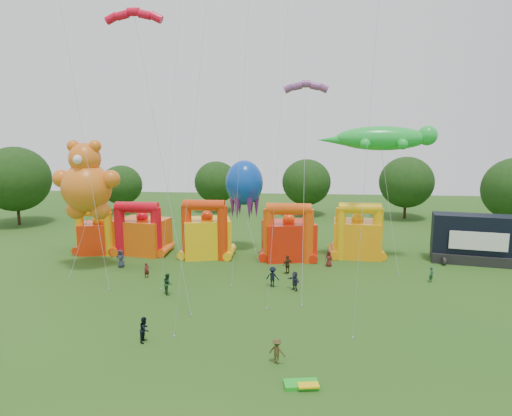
# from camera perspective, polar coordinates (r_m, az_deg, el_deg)

# --- Properties ---
(ground) EXTENTS (160.00, 160.00, 0.00)m
(ground) POSITION_cam_1_polar(r_m,az_deg,el_deg) (28.32, -8.77, -21.63)
(ground) COLOR #1F4D15
(ground) RESTS_ON ground
(tree_ring) EXTENTS (120.97, 123.05, 12.07)m
(tree_ring) POSITION_cam_1_polar(r_m,az_deg,el_deg) (26.45, -11.27, -9.03)
(tree_ring) COLOR #352314
(tree_ring) RESTS_ON ground
(bouncy_castle_0) EXTENTS (5.23, 4.59, 5.69)m
(bouncy_castle_0) POSITION_cam_1_polar(r_m,az_deg,el_deg) (57.70, -19.09, -3.20)
(bouncy_castle_0) COLOR red
(bouncy_castle_0) RESTS_ON ground
(bouncy_castle_1) EXTENTS (6.33, 5.45, 6.43)m
(bouncy_castle_1) POSITION_cam_1_polar(r_m,az_deg,el_deg) (56.01, -14.06, -3.07)
(bouncy_castle_1) COLOR #EF580C
(bouncy_castle_1) RESTS_ON ground
(bouncy_castle_2) EXTENTS (6.11, 5.36, 6.89)m
(bouncy_castle_2) POSITION_cam_1_polar(r_m,az_deg,el_deg) (53.12, -6.17, -3.33)
(bouncy_castle_2) COLOR yellow
(bouncy_castle_2) RESTS_ON ground
(bouncy_castle_3) EXTENTS (6.48, 5.66, 6.67)m
(bouncy_castle_3) POSITION_cam_1_polar(r_m,az_deg,el_deg) (52.13, 4.08, -3.66)
(bouncy_castle_3) COLOR red
(bouncy_castle_3) RESTS_ON ground
(bouncy_castle_4) EXTENTS (5.67, 4.70, 6.56)m
(bouncy_castle_4) POSITION_cam_1_polar(r_m,az_deg,el_deg) (54.13, 12.53, -3.41)
(bouncy_castle_4) COLOR orange
(bouncy_castle_4) RESTS_ON ground
(stage_trailer) EXTENTS (8.97, 4.74, 5.41)m
(stage_trailer) POSITION_cam_1_polar(r_m,az_deg,el_deg) (56.07, 25.47, -3.56)
(stage_trailer) COLOR black
(stage_trailer) RESTS_ON ground
(teddy_bear_kite) EXTENTS (7.12, 5.76, 13.71)m
(teddy_bear_kite) POSITION_cam_1_polar(r_m,az_deg,el_deg) (50.05, -20.52, 2.17)
(teddy_bear_kite) COLOR orange
(teddy_bear_kite) RESTS_ON ground
(gecko_kite) EXTENTS (12.74, 7.22, 15.14)m
(gecko_kite) POSITION_cam_1_polar(r_m,az_deg,el_deg) (50.46, 15.90, 3.99)
(gecko_kite) COLOR green
(gecko_kite) RESTS_ON ground
(octopus_kite) EXTENTS (4.67, 8.18, 11.10)m
(octopus_kite) POSITION_cam_1_polar(r_m,az_deg,el_deg) (53.92, -1.13, 0.44)
(octopus_kite) COLOR #0B3FB0
(octopus_kite) RESTS_ON ground
(parafoil_kites) EXTENTS (28.03, 12.19, 29.35)m
(parafoil_kites) POSITION_cam_1_polar(r_m,az_deg,el_deg) (42.82, -16.56, 7.61)
(parafoil_kites) COLOR red
(parafoil_kites) RESTS_ON ground
(diamond_kites) EXTENTS (19.11, 17.61, 41.58)m
(diamond_kites) POSITION_cam_1_polar(r_m,az_deg,el_deg) (39.14, -0.90, 13.97)
(diamond_kites) COLOR red
(diamond_kites) RESTS_ON ground
(folded_kite_bundle) EXTENTS (2.14, 1.35, 0.31)m
(folded_kite_bundle) POSITION_cam_1_polar(r_m,az_deg,el_deg) (28.43, 5.79, -21.09)
(folded_kite_bundle) COLOR green
(folded_kite_bundle) RESTS_ON ground
(spectator_0) EXTENTS (0.98, 0.67, 1.93)m
(spectator_0) POSITION_cam_1_polar(r_m,az_deg,el_deg) (51.29, -16.55, -6.08)
(spectator_0) COLOR #292F45
(spectator_0) RESTS_ON ground
(spectator_1) EXTENTS (0.66, 0.66, 1.54)m
(spectator_1) POSITION_cam_1_polar(r_m,az_deg,el_deg) (47.20, -13.51, -7.58)
(spectator_1) COLOR #57191C
(spectator_1) RESTS_ON ground
(spectator_2) EXTENTS (1.07, 1.16, 1.92)m
(spectator_2) POSITION_cam_1_polar(r_m,az_deg,el_deg) (42.36, -10.97, -9.27)
(spectator_2) COLOR #183D1F
(spectator_2) RESTS_ON ground
(spectator_3) EXTENTS (1.40, 1.00, 1.95)m
(spectator_3) POSITION_cam_1_polar(r_m,az_deg,el_deg) (43.42, 2.09, -8.58)
(spectator_3) COLOR black
(spectator_3) RESTS_ON ground
(spectator_4) EXTENTS (1.18, 1.10, 1.95)m
(spectator_4) POSITION_cam_1_polar(r_m,az_deg,el_deg) (47.16, 3.96, -7.08)
(spectator_4) COLOR #362B15
(spectator_4) RESTS_ON ground
(spectator_5) EXTENTS (1.41, 1.63, 1.78)m
(spectator_5) POSITION_cam_1_polar(r_m,az_deg,el_deg) (42.68, 4.85, -9.07)
(spectator_5) COLOR #28253F
(spectator_5) RESTS_ON ground
(spectator_6) EXTENTS (0.96, 0.75, 1.72)m
(spectator_6) POSITION_cam_1_polar(r_m,az_deg,el_deg) (50.14, 9.10, -6.28)
(spectator_6) COLOR maroon
(spectator_6) RESTS_ON ground
(spectator_7) EXTENTS (0.64, 0.66, 1.53)m
(spectator_7) POSITION_cam_1_polar(r_m,az_deg,el_deg) (47.83, 21.07, -7.77)
(spectator_7) COLOR #1B4530
(spectator_7) RESTS_ON ground
(spectator_8) EXTENTS (0.73, 0.91, 1.81)m
(spectator_8) POSITION_cam_1_polar(r_m,az_deg,el_deg) (33.88, -13.75, -14.52)
(spectator_8) COLOR black
(spectator_8) RESTS_ON ground
(spectator_9) EXTENTS (1.23, 0.98, 1.67)m
(spectator_9) POSITION_cam_1_polar(r_m,az_deg,el_deg) (30.33, 2.64, -17.42)
(spectator_9) COLOR #473B1C
(spectator_9) RESTS_ON ground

